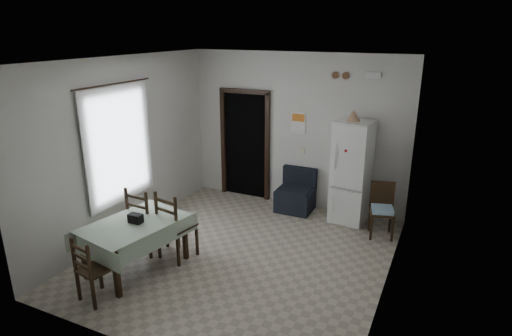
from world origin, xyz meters
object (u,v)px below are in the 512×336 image
Objects in this scene: dining_table at (136,246)px; dining_chair_far_left at (147,218)px; corner_chair at (382,211)px; dining_chair_far_right at (177,224)px; dining_chair_near_head at (95,268)px; fridge at (351,172)px; navy_seat at (295,191)px.

dining_chair_far_left reaches higher than dining_table.
corner_chair is 0.65× the size of dining_table.
dining_chair_far_left is 0.54m from dining_chair_far_right.
dining_chair_far_right is at bearing -175.37° from dining_chair_far_left.
corner_chair is 1.03× the size of dining_chair_near_head.
fridge is at bearing -133.75° from dining_chair_far_left.
dining_chair_near_head is (-2.95, -3.30, -0.01)m from corner_chair.
fridge is 3.51m from dining_chair_far_left.
dining_chair_far_right is (0.34, 0.52, 0.18)m from dining_table.
corner_chair is at bearing -120.97° from dining_chair_near_head.
dining_chair_far_left is at bearing 122.68° from dining_table.
navy_seat is 2.58m from dining_chair_far_right.
corner_chair is 3.75m from dining_chair_far_left.
corner_chair is (0.63, -0.39, -0.46)m from fridge.
dining_table is 0.80m from dining_chair_near_head.
corner_chair is at bearing -133.16° from dining_chair_far_right.
corner_chair reaches higher than dining_chair_near_head.
fridge reaches higher than corner_chair.
navy_seat is 0.75× the size of dining_chair_far_left.
fridge is 2.02× the size of corner_chair.
dining_table is at bearing -115.20° from navy_seat.
fridge is at bearing 62.13° from dining_table.
dining_chair_far_right is at bearing -124.57° from fridge.
dining_chair_far_right is (-2.64, -1.98, 0.09)m from corner_chair.
navy_seat is at bearing -102.71° from dining_chair_far_right.
corner_chair reaches higher than dining_table.
dining_chair_far_right is at bearing -113.25° from navy_seat.
corner_chair is at bearing 51.24° from dining_table.
dining_chair_far_left is at bearing -123.21° from navy_seat.
dining_table is at bearing -155.44° from corner_chair.
dining_chair_far_left is (-3.18, -2.00, 0.08)m from corner_chair.
dining_chair_far_right is at bearing -92.55° from dining_chair_near_head.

